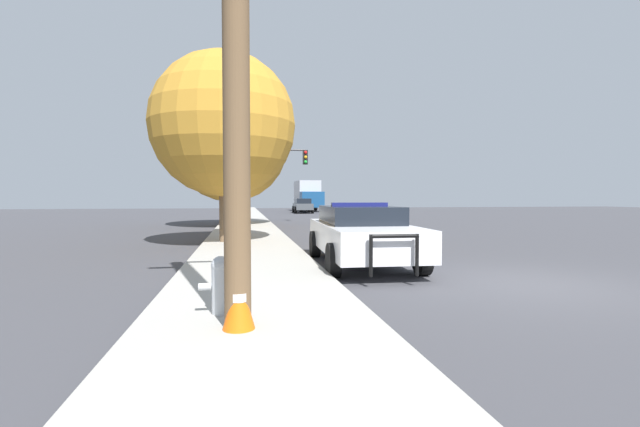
% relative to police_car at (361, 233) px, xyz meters
% --- Properties ---
extents(ground_plane, '(110.00, 110.00, 0.00)m').
position_rel_police_car_xyz_m(ground_plane, '(2.46, -2.78, -0.77)').
color(ground_plane, '#3D3D42').
extents(sidewalk_left, '(3.00, 110.00, 0.13)m').
position_rel_police_car_xyz_m(sidewalk_left, '(-2.64, -2.78, -0.71)').
color(sidewalk_left, '#A3A099').
rests_on(sidewalk_left, ground_plane).
extents(police_car, '(2.29, 5.07, 1.51)m').
position_rel_police_car_xyz_m(police_car, '(0.00, 0.00, 0.00)').
color(police_car, white).
rests_on(police_car, ground_plane).
extents(fire_hydrant, '(0.56, 0.25, 0.75)m').
position_rel_police_car_xyz_m(fire_hydrant, '(-3.11, -4.33, -0.24)').
color(fire_hydrant, '#B7BCC1').
rests_on(fire_hydrant, sidewalk_left).
extents(traffic_light, '(4.19, 0.35, 4.60)m').
position_rel_police_car_xyz_m(traffic_light, '(-1.11, 16.80, 2.66)').
color(traffic_light, '#424247').
rests_on(traffic_light, sidewalk_left).
extents(car_background_distant, '(1.96, 3.95, 1.47)m').
position_rel_police_car_xyz_m(car_background_distant, '(3.14, 32.52, -0.00)').
color(car_background_distant, '#474C51').
rests_on(car_background_distant, ground_plane).
extents(box_truck, '(2.72, 6.69, 3.45)m').
position_rel_police_car_xyz_m(box_truck, '(4.54, 38.27, 1.05)').
color(box_truck, navy).
rests_on(box_truck, ground_plane).
extents(tree_sidewalk_mid, '(6.27, 6.27, 7.51)m').
position_rel_police_car_xyz_m(tree_sidewalk_mid, '(-3.46, 13.98, 3.73)').
color(tree_sidewalk_mid, brown).
rests_on(tree_sidewalk_mid, sidewalk_left).
extents(tree_sidewalk_near, '(4.84, 4.84, 6.35)m').
position_rel_police_car_xyz_m(tree_sidewalk_near, '(-3.44, 4.81, 3.28)').
color(tree_sidewalk_near, brown).
rests_on(tree_sidewalk_near, sidewalk_left).
extents(traffic_cone, '(0.37, 0.37, 0.68)m').
position_rel_police_car_xyz_m(traffic_cone, '(-2.88, -5.02, -0.30)').
color(traffic_cone, orange).
rests_on(traffic_cone, sidewalk_left).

